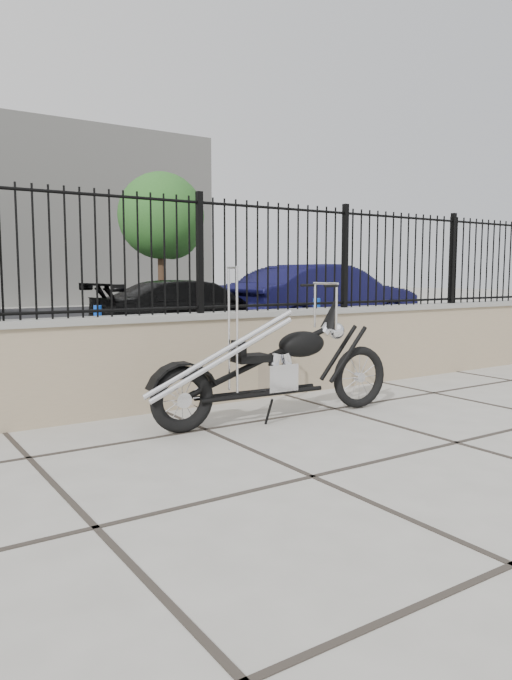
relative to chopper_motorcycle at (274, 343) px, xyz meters
The scene contains 11 objects.
ground_plane 1.82m from the chopper_motorcycle, 61.62° to the right, with size 90.00×90.00×0.00m, color #99968E.
parking_lot 11.09m from the chopper_motorcycle, 85.91° to the left, with size 30.00×30.00×0.00m, color black.
retaining_wall 1.33m from the chopper_motorcycle, 52.73° to the left, with size 14.00×0.36×0.96m, color gray.
iron_fence 1.55m from the chopper_motorcycle, 52.73° to the left, with size 14.00×0.08×1.20m, color black.
chopper_motorcycle is the anchor object (origin of this frame).
car_black 6.86m from the chopper_motorcycle, 68.18° to the left, with size 1.76×4.32×1.25m, color black.
car_blue 8.26m from the chopper_motorcycle, 46.81° to the left, with size 1.67×4.79×1.58m, color black.
bollard_a 3.75m from the chopper_motorcycle, 96.07° to the left, with size 0.11×0.11×0.93m, color #0C17BE.
bollard_b 4.22m from the chopper_motorcycle, 45.38° to the left, with size 0.12×0.12×0.98m, color blue.
bollard_c 8.09m from the chopper_motorcycle, 27.29° to the left, with size 0.10×0.10×0.86m, color #0E21D8.
tree_right 16.26m from the chopper_motorcycle, 68.87° to the left, with size 2.97×2.97×5.01m.
Camera 1 is at (-4.01, -3.10, 1.36)m, focal length 32.00 mm.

